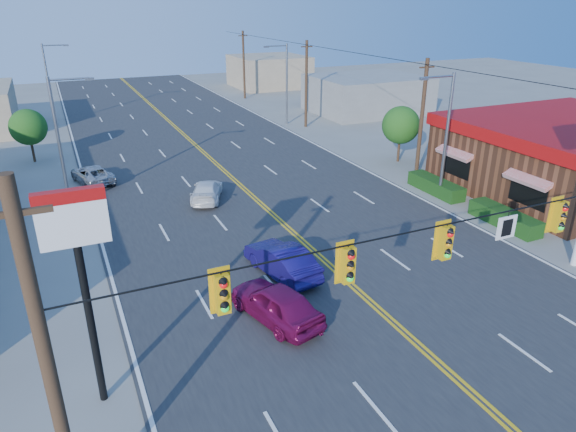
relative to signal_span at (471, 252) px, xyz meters
name	(u,v)px	position (x,y,z in m)	size (l,w,h in m)	color
ground	(454,379)	(0.12, 0.00, -4.89)	(160.00, 160.00, 0.00)	gray
road	(249,193)	(0.12, 20.00, -4.86)	(20.00, 120.00, 0.06)	#2D2D30
signal_span	(471,252)	(0.00, 0.00, 0.00)	(24.32, 0.34, 9.00)	#47301E
kfc	(569,155)	(20.02, 12.00, -2.51)	(16.30, 12.40, 4.70)	brown
pizza_hut_sign	(79,256)	(-10.88, 4.00, 0.30)	(1.90, 0.30, 6.85)	black
streetlight_se	(445,130)	(10.91, 14.00, -0.37)	(2.55, 0.25, 8.00)	gray
streetlight_ne	(285,80)	(10.91, 38.00, -0.37)	(2.55, 0.25, 8.00)	gray
streetlight_sw	(62,137)	(-10.67, 22.00, -0.37)	(2.55, 0.25, 8.00)	gray
streetlight_nw	(50,80)	(-10.67, 48.00, -0.37)	(2.55, 0.25, 8.00)	gray
utility_pole_near	(421,121)	(12.32, 18.00, -0.69)	(0.28, 0.28, 8.40)	#47301E
utility_pole_mid	(306,85)	(12.32, 36.00, -0.69)	(0.28, 0.28, 8.40)	#47301E
utility_pole_far	(244,65)	(12.32, 54.00, -0.69)	(0.28, 0.28, 8.40)	#47301E
tree_kfc_rear	(401,125)	(13.62, 22.00, -1.95)	(2.94, 2.94, 4.41)	#47301E
tree_west	(28,127)	(-12.88, 34.00, -2.09)	(2.80, 2.80, 4.20)	#47301E
bld_east_mid	(367,94)	(22.12, 40.00, -2.89)	(12.00, 10.00, 4.00)	gray
bld_east_far	(269,71)	(19.12, 62.00, -2.69)	(10.00, 10.00, 4.40)	tan
car_magenta	(276,304)	(-4.04, 5.73, -4.12)	(1.80, 4.47, 1.52)	maroon
car_blue	(282,261)	(-2.34, 8.99, -4.14)	(1.58, 4.53, 1.49)	navy
car_white	(207,191)	(-2.75, 19.92, -4.27)	(1.74, 4.27, 1.24)	white
car_silver	(92,175)	(-9.11, 26.54, -4.28)	(2.02, 4.39, 1.22)	#ABACB0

